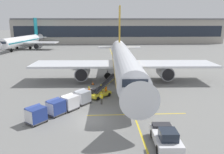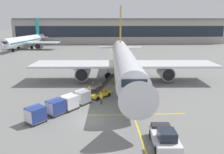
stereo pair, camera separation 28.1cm
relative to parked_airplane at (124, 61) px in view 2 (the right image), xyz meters
name	(u,v)px [view 2 (the right image)]	position (x,y,z in m)	size (l,w,h in m)	color
ground_plane	(89,120)	(-5.63, -17.32, -3.69)	(600.00, 600.00, 0.00)	slate
parked_airplane	(124,61)	(0.00, 0.00, 0.00)	(34.04, 44.44, 14.76)	silver
belt_loader	(101,91)	(-4.32, -9.23, -2.83)	(4.60, 4.67, 3.01)	gold
baggage_cart_lead	(82,97)	(-6.86, -11.98, -2.69)	(2.51, 2.61, 1.91)	#515156
baggage_cart_second	(69,102)	(-8.29, -13.98, -2.69)	(2.51, 2.61, 1.91)	#515156
baggage_cart_third	(55,107)	(-9.73, -15.58, -2.69)	(2.51, 2.61, 1.91)	#515156
baggage_cart_fourth	(35,114)	(-11.46, -17.72, -2.69)	(2.51, 2.61, 1.91)	#515156
pushback_tug	(165,137)	(1.42, -23.06, -2.87)	(2.27, 4.48, 1.83)	silver
ground_crew_by_loader	(101,89)	(-4.30, -8.71, -2.70)	(0.45, 0.43, 1.74)	black
ground_crew_by_carts	(101,97)	(-4.26, -12.29, -2.70)	(0.41, 0.48, 1.74)	#514C42
ground_crew_marshaller	(89,91)	(-6.05, -9.75, -2.70)	(0.37, 0.53, 1.74)	#514C42
ground_crew_wingwalker	(106,90)	(-3.57, -8.92, -2.70)	(0.34, 0.55, 1.74)	#514C42
safety_cone_engine_keepout	(93,83)	(-5.75, -2.52, -3.39)	(0.55, 0.55, 0.63)	black
apron_guidance_line_lead_in	(122,82)	(-0.41, -0.78, -3.69)	(0.20, 110.00, 0.01)	yellow
apron_guidance_line_stop_bar	(136,114)	(-0.03, -16.01, -3.69)	(12.00, 0.20, 0.01)	yellow
terminal_building	(120,31)	(5.44, 81.13, 2.57)	(106.82, 19.03, 12.64)	#A8A399
distant_airplane	(24,41)	(-36.04, 52.34, -0.39)	(29.12, 38.52, 12.72)	white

